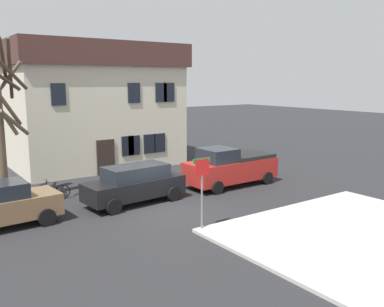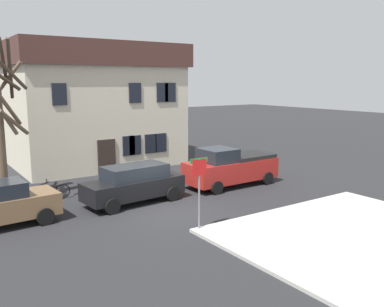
{
  "view_description": "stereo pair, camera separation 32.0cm",
  "coord_description": "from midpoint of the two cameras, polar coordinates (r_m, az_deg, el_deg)",
  "views": [
    {
      "loc": [
        -9.09,
        -14.61,
        5.52
      ],
      "look_at": [
        3.29,
        3.01,
        1.77
      ],
      "focal_mm": 39.05,
      "sensor_mm": 36.0,
      "label": 1
    },
    {
      "loc": [
        -8.83,
        -14.79,
        5.52
      ],
      "look_at": [
        3.29,
        3.01,
        1.77
      ],
      "focal_mm": 39.05,
      "sensor_mm": 36.0,
      "label": 2
    }
  ],
  "objects": [
    {
      "name": "pickup_truck_red",
      "position": [
        22.27,
        4.83,
        -1.84
      ],
      "size": [
        5.18,
        2.26,
        2.09
      ],
      "color": "#AD231E",
      "rests_on": "ground_plane"
    },
    {
      "name": "ground_plane",
      "position": [
        18.08,
        -3.58,
        -7.91
      ],
      "size": [
        120.0,
        120.0,
        0.0
      ],
      "primitive_type": "plane",
      "color": "#262628"
    },
    {
      "name": "sidewalk_slab",
      "position": [
        16.46,
        20.88,
        -10.16
      ],
      "size": [
        9.36,
        7.29,
        0.12
      ],
      "primitive_type": "cube",
      "color": "#B7B5AD",
      "rests_on": "ground_plane"
    },
    {
      "name": "car_black_wagon",
      "position": [
        19.21,
        -8.27,
        -4.1
      ],
      "size": [
        4.75,
        2.25,
        1.75
      ],
      "color": "black",
      "rests_on": "ground_plane"
    },
    {
      "name": "building_main",
      "position": [
        28.83,
        -13.88,
        6.58
      ],
      "size": [
        10.7,
        8.12,
        7.87
      ],
      "color": "beige",
      "rests_on": "ground_plane"
    },
    {
      "name": "bicycle_leaning",
      "position": [
        20.64,
        -19.09,
        -5.12
      ],
      "size": [
        1.75,
        0.22,
        1.03
      ],
      "color": "black",
      "rests_on": "ground_plane"
    },
    {
      "name": "street_sign_pole",
      "position": [
        15.23,
        0.77,
        -3.71
      ],
      "size": [
        0.76,
        0.07,
        2.77
      ],
      "color": "slate",
      "rests_on": "ground_plane"
    },
    {
      "name": "tree_bare_far",
      "position": [
        19.72,
        -25.13,
        1.66
      ],
      "size": [
        2.35,
        2.52,
        6.41
      ],
      "color": "brown",
      "rests_on": "ground_plane"
    }
  ]
}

